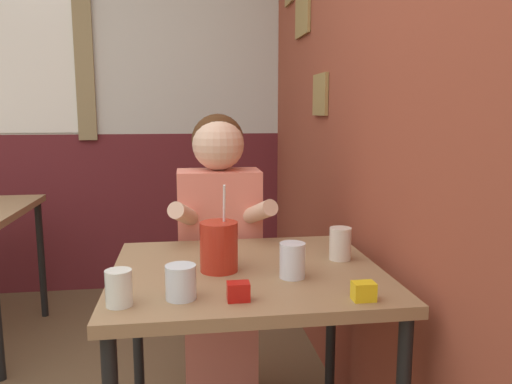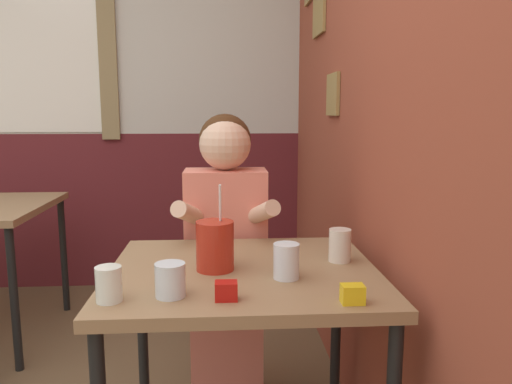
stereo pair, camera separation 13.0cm
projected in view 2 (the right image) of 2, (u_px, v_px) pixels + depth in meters
brick_wall_right at (343, 90)px, 2.33m from camera, size 0.08×4.41×2.70m
back_wall at (85, 96)px, 3.45m from camera, size 5.95×0.09×2.70m
main_table at (244, 293)px, 1.61m from camera, size 0.85×0.75×0.76m
person_seated at (226, 252)px, 2.12m from camera, size 0.42×0.41×1.25m
cocktail_pitcher at (215, 246)px, 1.57m from camera, size 0.12×0.12×0.28m
glass_near_pitcher at (286, 261)px, 1.50m from camera, size 0.08×0.08×0.11m
glass_center at (109, 284)px, 1.31m from camera, size 0.07×0.07×0.09m
glass_far_side at (340, 245)px, 1.67m from camera, size 0.07×0.07×0.11m
glass_by_brick at (170, 280)px, 1.35m from camera, size 0.08×0.08×0.09m
condiment_ketchup at (226, 291)px, 1.33m from camera, size 0.06×0.04×0.05m
condiment_mustard at (353, 294)px, 1.30m from camera, size 0.06×0.04×0.05m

